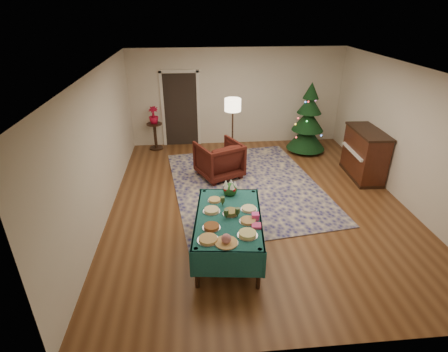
{
  "coord_description": "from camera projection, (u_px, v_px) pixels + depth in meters",
  "views": [
    {
      "loc": [
        -1.28,
        -6.26,
        3.76
      ],
      "look_at": [
        -0.75,
        -0.53,
        0.9
      ],
      "focal_mm": 28.0,
      "sensor_mm": 36.0,
      "label": 1
    }
  ],
  "objects": [
    {
      "name": "platter_8",
      "position": [
        215.0,
        200.0,
        5.98
      ],
      "size": [
        0.24,
        0.24,
        0.04
      ],
      "color": "silver",
      "rests_on": "buffet_table"
    },
    {
      "name": "buffet_table",
      "position": [
        228.0,
        224.0,
        5.62
      ],
      "size": [
        1.26,
        1.93,
        0.71
      ],
      "color": "black",
      "rests_on": "ground"
    },
    {
      "name": "rug",
      "position": [
        246.0,
        185.0,
        8.0
      ],
      "size": [
        3.72,
        4.58,
        0.02
      ],
      "primitive_type": "cube",
      "rotation": [
        0.0,
        0.0,
        0.13
      ],
      "color": "#161654",
      "rests_on": "ground"
    },
    {
      "name": "potted_plant",
      "position": [
        154.0,
        119.0,
        9.62
      ],
      "size": [
        0.26,
        0.47,
        0.26
      ],
      "primitive_type": "imported",
      "color": "#B80D2B",
      "rests_on": "side_table"
    },
    {
      "name": "platter_2",
      "position": [
        247.0,
        234.0,
        5.08
      ],
      "size": [
        0.3,
        0.3,
        0.06
      ],
      "color": "silver",
      "rests_on": "buffet_table"
    },
    {
      "name": "side_table",
      "position": [
        155.0,
        137.0,
        9.85
      ],
      "size": [
        0.42,
        0.42,
        0.75
      ],
      "color": "black",
      "rests_on": "ground"
    },
    {
      "name": "platter_5",
      "position": [
        212.0,
        210.0,
        5.67
      ],
      "size": [
        0.28,
        0.28,
        0.05
      ],
      "color": "silver",
      "rests_on": "buffet_table"
    },
    {
      "name": "floor_lamp",
      "position": [
        233.0,
        109.0,
        8.57
      ],
      "size": [
        0.4,
        0.4,
        1.67
      ],
      "color": "#A57F3F",
      "rests_on": "ground"
    },
    {
      "name": "napkin_stack",
      "position": [
        256.0,
        226.0,
        5.29
      ],
      "size": [
        0.16,
        0.16,
        0.04
      ],
      "primitive_type": "cube",
      "rotation": [
        0.0,
        0.0,
        -0.11
      ],
      "color": "#E03E80",
      "rests_on": "buffet_table"
    },
    {
      "name": "doorway",
      "position": [
        181.0,
        108.0,
        9.84
      ],
      "size": [
        1.08,
        0.04,
        2.16
      ],
      "color": "black",
      "rests_on": "ground"
    },
    {
      "name": "platter_0",
      "position": [
        208.0,
        239.0,
        4.98
      ],
      "size": [
        0.32,
        0.32,
        0.04
      ],
      "color": "silver",
      "rests_on": "buffet_table"
    },
    {
      "name": "goblet_0",
      "position": [
        223.0,
        201.0,
        5.81
      ],
      "size": [
        0.08,
        0.08,
        0.17
      ],
      "color": "#2D471E",
      "rests_on": "buffet_table"
    },
    {
      "name": "piano",
      "position": [
        364.0,
        154.0,
        8.17
      ],
      "size": [
        0.68,
        1.37,
        1.16
      ],
      "color": "black",
      "rests_on": "ground"
    },
    {
      "name": "platter_7",
      "position": [
        249.0,
        209.0,
        5.72
      ],
      "size": [
        0.27,
        0.27,
        0.04
      ],
      "color": "silver",
      "rests_on": "buffet_table"
    },
    {
      "name": "room_shell",
      "position": [
        260.0,
        141.0,
        6.76
      ],
      "size": [
        7.0,
        7.0,
        7.0
      ],
      "color": "#593319",
      "rests_on": "ground"
    },
    {
      "name": "goblet_1",
      "position": [
        237.0,
        212.0,
        5.5
      ],
      "size": [
        0.08,
        0.08,
        0.17
      ],
      "color": "#2D471E",
      "rests_on": "buffet_table"
    },
    {
      "name": "centerpiece",
      "position": [
        230.0,
        188.0,
        6.14
      ],
      "size": [
        0.25,
        0.26,
        0.29
      ],
      "color": "#1E4C1E",
      "rests_on": "buffet_table"
    },
    {
      "name": "goblet_2",
      "position": [
        226.0,
        214.0,
        5.45
      ],
      "size": [
        0.08,
        0.08,
        0.17
      ],
      "color": "#2D471E",
      "rests_on": "buffet_table"
    },
    {
      "name": "platter_1",
      "position": [
        226.0,
        240.0,
        4.91
      ],
      "size": [
        0.34,
        0.34,
        0.15
      ],
      "color": "silver",
      "rests_on": "buffet_table"
    },
    {
      "name": "platter_3",
      "position": [
        211.0,
        227.0,
        5.26
      ],
      "size": [
        0.28,
        0.28,
        0.05
      ],
      "color": "silver",
      "rests_on": "buffet_table"
    },
    {
      "name": "gift_box",
      "position": [
        255.0,
        216.0,
        5.47
      ],
      "size": [
        0.13,
        0.13,
        0.09
      ],
      "primitive_type": "cube",
      "rotation": [
        0.0,
        0.0,
        -0.11
      ],
      "color": "#F845A5",
      "rests_on": "buffet_table"
    },
    {
      "name": "christmas_tree",
      "position": [
        308.0,
        121.0,
        9.47
      ],
      "size": [
        1.23,
        1.23,
        1.92
      ],
      "color": "black",
      "rests_on": "ground"
    },
    {
      "name": "platter_6",
      "position": [
        231.0,
        212.0,
        5.6
      ],
      "size": [
        0.26,
        0.26,
        0.07
      ],
      "color": "silver",
      "rests_on": "buffet_table"
    },
    {
      "name": "armchair",
      "position": [
        219.0,
        158.0,
        8.21
      ],
      "size": [
        1.21,
        1.18,
        0.96
      ],
      "primitive_type": "imported",
      "rotation": [
        0.0,
        0.0,
        3.57
      ],
      "color": "#3F130D",
      "rests_on": "ground"
    },
    {
      "name": "platter_4",
      "position": [
        248.0,
        221.0,
        5.41
      ],
      "size": [
        0.28,
        0.28,
        0.04
      ],
      "color": "silver",
      "rests_on": "buffet_table"
    }
  ]
}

